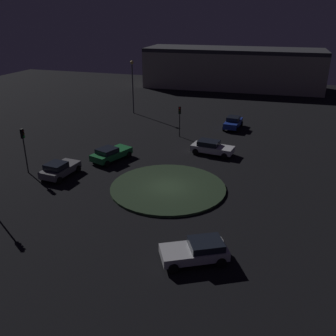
{
  "coord_description": "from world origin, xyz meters",
  "views": [
    {
      "loc": [
        -27.76,
        -9.0,
        14.33
      ],
      "look_at": [
        0.0,
        0.0,
        1.96
      ],
      "focal_mm": 39.59,
      "sensor_mm": 36.0,
      "label": 1
    }
  ],
  "objects_px": {
    "store_building": "(233,68)",
    "streetlamp_northeast": "(132,80)",
    "car_green": "(111,154)",
    "traffic_light_north": "(24,142)",
    "car_grey": "(59,169)",
    "car_silver": "(197,251)",
    "car_blue": "(233,122)",
    "car_white": "(212,147)",
    "traffic_light_east": "(180,115)"
  },
  "relations": [
    {
      "from": "store_building",
      "to": "streetlamp_northeast",
      "type": "bearing_deg",
      "value": 64.26
    },
    {
      "from": "car_green",
      "to": "traffic_light_north",
      "type": "distance_m",
      "value": 8.51
    },
    {
      "from": "streetlamp_northeast",
      "to": "car_grey",
      "type": "bearing_deg",
      "value": -173.78
    },
    {
      "from": "traffic_light_north",
      "to": "streetlamp_northeast",
      "type": "relative_size",
      "value": 0.56
    },
    {
      "from": "car_grey",
      "to": "streetlamp_northeast",
      "type": "height_order",
      "value": "streetlamp_northeast"
    },
    {
      "from": "car_silver",
      "to": "car_blue",
      "type": "xyz_separation_m",
      "value": [
        28.98,
        2.23,
        0.09
      ]
    },
    {
      "from": "car_grey",
      "to": "store_building",
      "type": "height_order",
      "value": "store_building"
    },
    {
      "from": "car_green",
      "to": "car_white",
      "type": "bearing_deg",
      "value": -43.36
    },
    {
      "from": "car_grey",
      "to": "traffic_light_north",
      "type": "bearing_deg",
      "value": 98.36
    },
    {
      "from": "car_grey",
      "to": "traffic_light_east",
      "type": "xyz_separation_m",
      "value": [
        15.0,
        -7.29,
        1.95
      ]
    },
    {
      "from": "car_white",
      "to": "streetlamp_northeast",
      "type": "relative_size",
      "value": 0.6
    },
    {
      "from": "car_silver",
      "to": "car_blue",
      "type": "bearing_deg",
      "value": -114.5
    },
    {
      "from": "car_blue",
      "to": "streetlamp_northeast",
      "type": "xyz_separation_m",
      "value": [
        3.37,
        15.66,
        4.21
      ]
    },
    {
      "from": "car_green",
      "to": "car_silver",
      "type": "bearing_deg",
      "value": -118.46
    },
    {
      "from": "car_white",
      "to": "traffic_light_north",
      "type": "xyz_separation_m",
      "value": [
        -10.45,
        15.7,
        2.34
      ]
    },
    {
      "from": "car_green",
      "to": "traffic_light_east",
      "type": "bearing_deg",
      "value": -6.07
    },
    {
      "from": "car_grey",
      "to": "streetlamp_northeast",
      "type": "xyz_separation_m",
      "value": [
        23.91,
        2.6,
        4.27
      ]
    },
    {
      "from": "car_white",
      "to": "streetlamp_northeast",
      "type": "distance_m",
      "value": 20.67
    },
    {
      "from": "car_white",
      "to": "traffic_light_north",
      "type": "height_order",
      "value": "traffic_light_north"
    },
    {
      "from": "car_grey",
      "to": "streetlamp_northeast",
      "type": "distance_m",
      "value": 24.43
    },
    {
      "from": "car_grey",
      "to": "traffic_light_east",
      "type": "relative_size",
      "value": 1.09
    },
    {
      "from": "car_white",
      "to": "traffic_light_east",
      "type": "bearing_deg",
      "value": 143.43
    },
    {
      "from": "car_blue",
      "to": "traffic_light_east",
      "type": "distance_m",
      "value": 8.22
    },
    {
      "from": "traffic_light_north",
      "to": "car_white",
      "type": "bearing_deg",
      "value": 30.1
    },
    {
      "from": "car_green",
      "to": "car_grey",
      "type": "bearing_deg",
      "value": 171.41
    },
    {
      "from": "traffic_light_east",
      "to": "car_green",
      "type": "bearing_deg",
      "value": -37.48
    },
    {
      "from": "traffic_light_north",
      "to": "streetlamp_northeast",
      "type": "xyz_separation_m",
      "value": [
        24.11,
        -0.79,
        1.91
      ]
    },
    {
      "from": "car_silver",
      "to": "streetlamp_northeast",
      "type": "distance_m",
      "value": 37.22
    },
    {
      "from": "traffic_light_east",
      "to": "store_building",
      "type": "bearing_deg",
      "value": 165.73
    },
    {
      "from": "car_silver",
      "to": "streetlamp_northeast",
      "type": "height_order",
      "value": "streetlamp_northeast"
    },
    {
      "from": "car_blue",
      "to": "store_building",
      "type": "relative_size",
      "value": 0.12
    },
    {
      "from": "car_blue",
      "to": "streetlamp_northeast",
      "type": "height_order",
      "value": "streetlamp_northeast"
    },
    {
      "from": "streetlamp_northeast",
      "to": "store_building",
      "type": "distance_m",
      "value": 27.56
    },
    {
      "from": "traffic_light_north",
      "to": "car_blue",
      "type": "bearing_deg",
      "value": 48.05
    },
    {
      "from": "car_silver",
      "to": "car_white",
      "type": "relative_size",
      "value": 0.96
    },
    {
      "from": "car_silver",
      "to": "store_building",
      "type": "distance_m",
      "value": 58.1
    },
    {
      "from": "car_green",
      "to": "streetlamp_northeast",
      "type": "bearing_deg",
      "value": 34.86
    },
    {
      "from": "car_silver",
      "to": "car_grey",
      "type": "xyz_separation_m",
      "value": [
        8.44,
        15.28,
        0.04
      ]
    },
    {
      "from": "car_white",
      "to": "streetlamp_northeast",
      "type": "bearing_deg",
      "value": 144.35
    },
    {
      "from": "car_silver",
      "to": "traffic_light_north",
      "type": "xyz_separation_m",
      "value": [
        8.24,
        18.67,
        2.39
      ]
    },
    {
      "from": "store_building",
      "to": "traffic_light_north",
      "type": "bearing_deg",
      "value": 74.35
    },
    {
      "from": "car_white",
      "to": "traffic_light_east",
      "type": "xyz_separation_m",
      "value": [
        4.75,
        5.02,
        1.94
      ]
    },
    {
      "from": "car_green",
      "to": "store_building",
      "type": "distance_m",
      "value": 44.41
    },
    {
      "from": "car_white",
      "to": "car_green",
      "type": "distance_m",
      "value": 10.83
    },
    {
      "from": "store_building",
      "to": "car_green",
      "type": "bearing_deg",
      "value": 80.43
    },
    {
      "from": "car_silver",
      "to": "car_white",
      "type": "distance_m",
      "value": 18.92
    },
    {
      "from": "car_silver",
      "to": "car_grey",
      "type": "relative_size",
      "value": 1.09
    },
    {
      "from": "traffic_light_east",
      "to": "streetlamp_northeast",
      "type": "relative_size",
      "value": 0.49
    },
    {
      "from": "car_white",
      "to": "car_grey",
      "type": "relative_size",
      "value": 1.13
    },
    {
      "from": "car_white",
      "to": "car_blue",
      "type": "bearing_deg",
      "value": 92.72
    }
  ]
}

